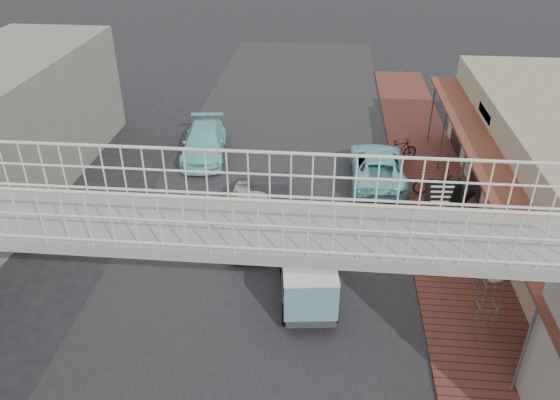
% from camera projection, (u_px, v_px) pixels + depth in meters
% --- Properties ---
extents(ground, '(120.00, 120.00, 0.00)m').
position_uv_depth(ground, '(254.00, 295.00, 16.74)').
color(ground, black).
rests_on(ground, ground).
extents(road_strip, '(10.00, 60.00, 0.01)m').
position_uv_depth(road_strip, '(254.00, 295.00, 16.74)').
color(road_strip, black).
rests_on(road_strip, ground).
extents(sidewalk, '(3.00, 40.00, 0.10)m').
position_uv_depth(sidewalk, '(452.00, 249.00, 18.78)').
color(sidewalk, brown).
rests_on(sidewalk, ground).
extents(footbridge, '(16.40, 2.40, 6.34)m').
position_uv_depth(footbridge, '(225.00, 303.00, 11.70)').
color(footbridge, gray).
rests_on(footbridge, ground).
extents(white_hatchback, '(2.21, 4.43, 1.45)m').
position_uv_depth(white_hatchback, '(252.00, 216.00, 19.34)').
color(white_hatchback, silver).
rests_on(white_hatchback, ground).
extents(dark_sedan, '(1.82, 4.32, 1.39)m').
position_uv_depth(dark_sedan, '(269.00, 205.00, 20.07)').
color(dark_sedan, black).
rests_on(dark_sedan, ground).
extents(angkot_curb, '(2.22, 4.78, 1.32)m').
position_uv_depth(angkot_curb, '(377.00, 166.00, 22.88)').
color(angkot_curb, '#7ACDD4').
rests_on(angkot_curb, ground).
extents(angkot_far, '(2.36, 4.70, 1.31)m').
position_uv_depth(angkot_far, '(204.00, 143.00, 24.90)').
color(angkot_far, '#7CD6D8').
rests_on(angkot_far, ground).
extents(angkot_van, '(1.93, 3.59, 1.68)m').
position_uv_depth(angkot_van, '(307.00, 268.00, 16.18)').
color(angkot_van, black).
rests_on(angkot_van, ground).
extents(motorcycle_near, '(1.89, 0.81, 0.97)m').
position_uv_depth(motorcycle_near, '(436.00, 183.00, 21.72)').
color(motorcycle_near, black).
rests_on(motorcycle_near, sidewalk).
extents(motorcycle_far, '(1.69, 0.95, 0.98)m').
position_uv_depth(motorcycle_far, '(400.00, 150.00, 24.37)').
color(motorcycle_far, black).
rests_on(motorcycle_far, sidewalk).
extents(street_clock, '(0.62, 0.51, 2.47)m').
position_uv_depth(street_clock, '(494.00, 275.00, 14.17)').
color(street_clock, '#59595B').
rests_on(street_clock, sidewalk).
extents(arrow_sign, '(1.64, 1.04, 2.81)m').
position_uv_depth(arrow_sign, '(464.00, 194.00, 17.38)').
color(arrow_sign, '#59595B').
rests_on(arrow_sign, sidewalk).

